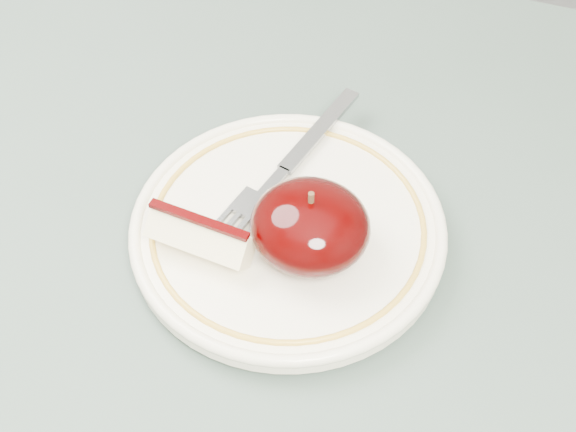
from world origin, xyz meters
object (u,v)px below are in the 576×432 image
(plate, at_px, (288,229))
(apple_half, at_px, (310,226))
(table, at_px, (209,407))
(fork, at_px, (283,171))

(plate, relative_size, apple_half, 2.77)
(table, xyz_separation_m, fork, (0.01, 0.15, 0.11))
(apple_half, bearing_deg, table, -118.38)
(table, xyz_separation_m, apple_half, (0.05, 0.09, 0.13))
(table, bearing_deg, apple_half, 61.62)
(apple_half, xyz_separation_m, fork, (-0.04, 0.06, -0.02))
(table, height_order, apple_half, apple_half)
(table, bearing_deg, plate, 75.59)
(apple_half, distance_m, fork, 0.07)
(table, height_order, fork, fork)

